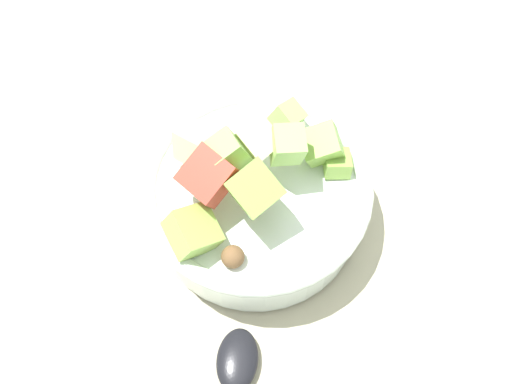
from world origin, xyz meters
TOP-DOWN VIEW (x-y plane):
  - ground_plane at (0.00, 0.00)m, footprint 2.40×2.40m
  - placemat at (0.00, 0.00)m, footprint 0.47×0.32m
  - salad_bowl at (-0.01, -0.01)m, footprint 0.21×0.21m

SIDE VIEW (x-z plane):
  - ground_plane at x=0.00m, z-range 0.00..0.00m
  - placemat at x=0.00m, z-range 0.00..0.01m
  - salad_bowl at x=-0.01m, z-range -0.02..0.11m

